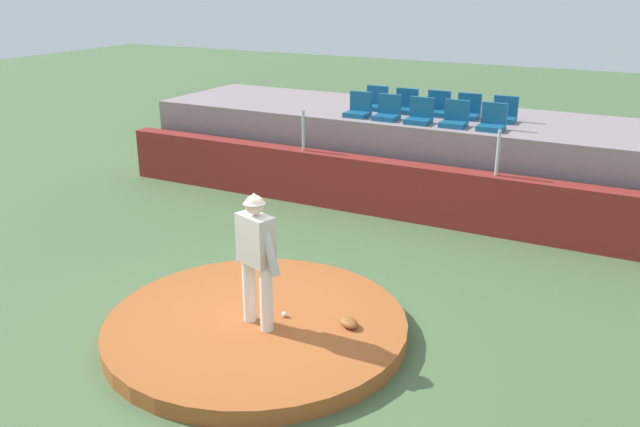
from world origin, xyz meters
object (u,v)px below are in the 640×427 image
Objects in this scene: fielding_glove at (349,322)px; stadium_chair_4 at (492,122)px; stadium_chair_5 at (375,102)px; stadium_chair_3 at (455,118)px; stadium_chair_6 at (405,105)px; stadium_chair_8 at (468,111)px; stadium_chair_9 at (504,114)px; stadium_chair_0 at (359,109)px; baseball at (284,314)px; stadium_chair_1 at (388,112)px; stadium_chair_7 at (437,108)px; stadium_chair_2 at (420,115)px; pitcher at (256,250)px.

fielding_glove is 5.95m from stadium_chair_4.
stadium_chair_4 is at bearing 162.44° from stadium_chair_5.
stadium_chair_3 is 1.00× the size of stadium_chair_6.
stadium_chair_9 is at bearing -178.37° from stadium_chair_8.
baseball is at bearing 105.89° from stadium_chair_0.
stadium_chair_5 is (-0.00, 0.88, 0.00)m from stadium_chair_0.
baseball is 6.19m from stadium_chair_1.
fielding_glove is 0.60× the size of stadium_chair_3.
stadium_chair_5 is at bearing -53.70° from stadium_chair_1.
stadium_chair_1 and stadium_chair_9 have the same top height.
stadium_chair_7 is at bearing -54.13° from stadium_chair_3.
stadium_chair_9 is (2.10, 0.03, 0.00)m from stadium_chair_6.
fielding_glove is 0.60× the size of stadium_chair_1.
stadium_chair_7 is (-0.66, 0.91, 0.00)m from stadium_chair_3.
stadium_chair_4 is at bearing 79.36° from baseball.
stadium_chair_2 is at bearing 51.81° from stadium_chair_8.
stadium_chair_8 is (1.36, 0.01, 0.00)m from stadium_chair_6.
stadium_chair_8 is at bearing 177.13° from stadium_chair_7.
stadium_chair_1 is 0.87m from stadium_chair_6.
stadium_chair_2 is at bearing 177.21° from stadium_chair_1.
stadium_chair_4 is (1.30, 6.24, 0.59)m from pitcher.
stadium_chair_2 is (0.70, -0.03, 0.00)m from stadium_chair_1.
stadium_chair_1 is 1.00× the size of stadium_chair_5.
pitcher is 3.56× the size of stadium_chair_8.
pitcher is 7.16m from stadium_chair_6.
stadium_chair_9 is (0.74, 0.90, 0.00)m from stadium_chair_3.
stadium_chair_2 and stadium_chair_9 have the same top height.
stadium_chair_0 is 1.00× the size of stadium_chair_2.
stadium_chair_1 is at bearing 178.00° from stadium_chair_0.
pitcher is 3.56× the size of stadium_chair_9.
pitcher is 6.27m from stadium_chair_3.
stadium_chair_1 is 1.00× the size of stadium_chair_4.
baseball is 0.15× the size of stadium_chair_4.
stadium_chair_0 is at bearing 90.19° from stadium_chair_5.
stadium_chair_8 is at bearing 179.19° from stadium_chair_5.
baseball is 0.15× the size of stadium_chair_7.
stadium_chair_5 is 1.00× the size of stadium_chair_6.
stadium_chair_7 is at bearing -32.64° from stadium_chair_4.
stadium_chair_0 and stadium_chair_3 have the same top height.
stadium_chair_8 is (0.39, 6.76, 1.59)m from baseball.
stadium_chair_1 is 1.00× the size of stadium_chair_8.
stadium_chair_6 is at bearing -54.10° from stadium_chair_2.
baseball is 7.18m from stadium_chair_5.
stadium_chair_8 is 1.00× the size of stadium_chair_9.
stadium_chair_2 is 1.65m from stadium_chair_5.
stadium_chair_0 is 2.94m from stadium_chair_9.
stadium_chair_1 is at bearing 116.40° from pitcher.
stadium_chair_4 is (1.44, 0.05, 0.00)m from stadium_chair_2.
pitcher is at bearing 90.72° from stadium_chair_7.
stadium_chair_3 reaches higher than fielding_glove.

